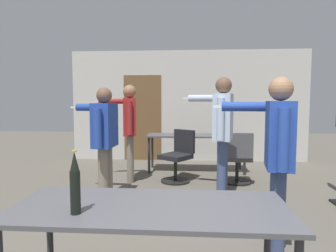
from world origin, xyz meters
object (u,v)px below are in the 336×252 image
object	(u,v)px
office_chair_far_left	(238,160)
beer_bottle	(75,184)
office_chair_mid_tucked	(178,158)
person_far_watching	(222,125)
drink_cup	(180,132)
person_near_casual	(129,123)
person_center_tall	(278,147)
person_left_plaid	(104,134)

from	to	relation	value
office_chair_far_left	beer_bottle	size ratio (longest dim) A/B	2.30
office_chair_mid_tucked	person_far_watching	bearing A→B (deg)	164.00
office_chair_far_left	office_chair_mid_tucked	size ratio (longest dim) A/B	0.99
beer_bottle	office_chair_mid_tucked	bearing A→B (deg)	82.08
person_far_watching	drink_cup	world-z (taller)	person_far_watching
person_far_watching	drink_cup	bearing A→B (deg)	35.07
beer_bottle	drink_cup	size ratio (longest dim) A/B	3.79
person_near_casual	office_chair_far_left	bearing A→B (deg)	-100.47
person_near_casual	beer_bottle	bearing A→B (deg)	175.94
office_chair_far_left	drink_cup	size ratio (longest dim) A/B	8.69
person_center_tall	office_chair_mid_tucked	xyz separation A→B (m)	(-1.03, 2.45, -0.58)
person_far_watching	person_left_plaid	size ratio (longest dim) A/B	1.10
person_center_tall	beer_bottle	size ratio (longest dim) A/B	4.22
office_chair_mid_tucked	drink_cup	size ratio (longest dim) A/B	8.77
office_chair_far_left	beer_bottle	world-z (taller)	beer_bottle
person_left_plaid	office_chair_mid_tucked	world-z (taller)	person_left_plaid
person_far_watching	office_chair_far_left	size ratio (longest dim) A/B	1.97
person_left_plaid	office_chair_far_left	world-z (taller)	person_left_plaid
person_far_watching	office_chair_far_left	bearing A→B (deg)	-11.76
person_near_casual	person_center_tall	xyz separation A→B (m)	(1.89, -2.36, -0.04)
person_far_watching	office_chair_mid_tucked	world-z (taller)	person_far_watching
person_near_casual	person_left_plaid	bearing A→B (deg)	161.91
person_left_plaid	person_center_tall	distance (m)	2.42
person_far_watching	drink_cup	distance (m)	1.89
person_far_watching	beer_bottle	world-z (taller)	person_far_watching
person_left_plaid	office_chair_mid_tucked	bearing A→B (deg)	-38.30
person_near_casual	office_chair_far_left	distance (m)	2.01
person_center_tall	office_chair_far_left	distance (m)	2.42
person_far_watching	person_left_plaid	distance (m)	1.72
person_left_plaid	person_center_tall	xyz separation A→B (m)	(2.04, -1.30, 0.04)
person_center_tall	person_far_watching	bearing A→B (deg)	21.36
person_far_watching	person_left_plaid	bearing A→B (deg)	113.56
person_center_tall	drink_cup	size ratio (longest dim) A/B	15.96
person_far_watching	beer_bottle	distance (m)	2.94
office_chair_mid_tucked	office_chair_far_left	bearing A→B (deg)	-149.73
person_near_casual	person_center_tall	bearing A→B (deg)	-151.42
person_far_watching	office_chair_mid_tucked	distance (m)	1.27
office_chair_mid_tucked	beer_bottle	distance (m)	3.62
person_near_casual	office_chair_far_left	world-z (taller)	person_near_casual
drink_cup	beer_bottle	bearing A→B (deg)	-96.40
person_near_casual	person_left_plaid	xyz separation A→B (m)	(-0.15, -1.06, -0.08)
beer_bottle	drink_cup	xyz separation A→B (m)	(0.50, 4.43, -0.13)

